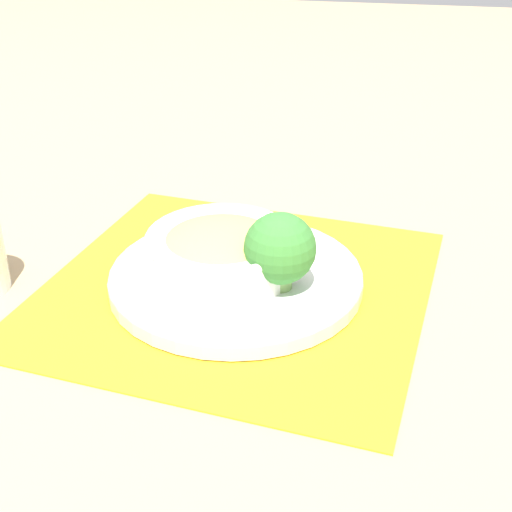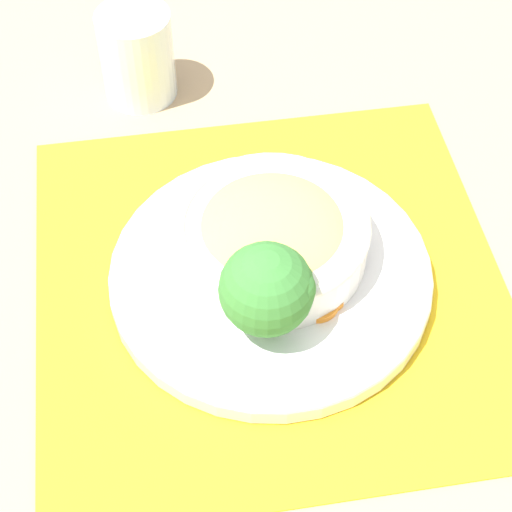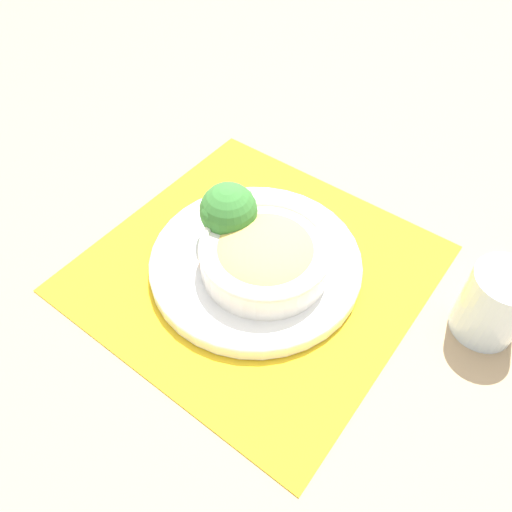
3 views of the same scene
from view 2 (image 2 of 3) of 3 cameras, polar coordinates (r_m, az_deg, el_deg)
ground_plane at (r=0.77m, az=0.97°, el=-1.84°), size 4.00×4.00×0.00m
placemat at (r=0.77m, az=0.97°, el=-1.75°), size 0.46×0.47×0.00m
plate at (r=0.76m, az=0.98°, el=-1.15°), size 0.29×0.29×0.02m
bowl at (r=0.75m, az=1.07°, el=1.45°), size 0.17×0.17×0.05m
broccoli_floret at (r=0.68m, az=0.76°, el=-2.25°), size 0.08×0.08×0.09m
carrot_slice_near at (r=0.73m, az=4.02°, el=-3.09°), size 0.04×0.04×0.01m
carrot_slice_middle at (r=0.74m, az=4.56°, el=-2.50°), size 0.04×0.04×0.01m
carrot_slice_far at (r=0.75m, az=4.91°, el=-1.83°), size 0.04×0.04×0.01m
carrot_slice_extra at (r=0.75m, az=5.05°, el=-1.11°), size 0.04×0.04×0.01m
water_glass at (r=0.93m, az=-7.89°, el=12.85°), size 0.08×0.08×0.10m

